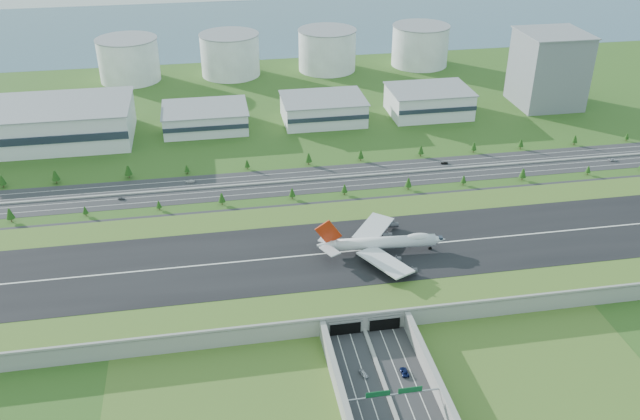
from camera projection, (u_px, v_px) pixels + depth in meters
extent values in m
plane|color=#32561A|center=(341.00, 266.00, 329.23)|extent=(1200.00, 1200.00, 0.00)
cube|color=gray|center=(341.00, 259.00, 327.28)|extent=(520.00, 100.00, 8.00)
cube|color=#426522|center=(341.00, 252.00, 325.29)|extent=(520.00, 100.00, 0.16)
cube|color=black|center=(341.00, 252.00, 325.23)|extent=(520.00, 58.00, 0.12)
cube|color=silver|center=(341.00, 252.00, 325.19)|extent=(520.00, 0.90, 0.02)
cube|color=gray|center=(365.00, 314.00, 282.53)|extent=(520.00, 1.20, 1.20)
cube|color=gray|center=(347.00, 418.00, 238.50)|extent=(2.40, 100.00, 8.00)
cube|color=gray|center=(446.00, 405.00, 243.97)|extent=(2.40, 100.00, 8.00)
cube|color=black|center=(345.00, 328.00, 283.20)|extent=(13.00, 1.20, 6.00)
cube|color=black|center=(385.00, 323.00, 285.75)|extent=(13.00, 1.20, 6.00)
cylinder|color=gray|center=(342.00, 409.00, 242.93)|extent=(0.70, 0.70, 7.00)
cylinder|color=gray|center=(443.00, 396.00, 248.64)|extent=(0.70, 0.70, 7.00)
cube|color=gray|center=(394.00, 395.00, 243.98)|extent=(38.00, 0.50, 0.50)
cube|color=#0C4C23|center=(378.00, 394.00, 242.31)|extent=(9.00, 0.30, 2.40)
cube|color=#0C4C23|center=(410.00, 390.00, 244.11)|extent=(9.00, 0.30, 2.40)
cube|color=#28282B|center=(310.00, 180.00, 410.94)|extent=(560.00, 36.00, 0.12)
cylinder|color=#3D2819|center=(11.00, 219.00, 366.14)|extent=(0.50, 0.50, 2.94)
cone|color=#193E11|center=(10.00, 213.00, 364.31)|extent=(4.58, 4.58, 5.89)
cylinder|color=#3D2819|center=(86.00, 214.00, 372.20)|extent=(0.50, 0.50, 2.05)
cone|color=#193E11|center=(85.00, 210.00, 370.92)|extent=(3.20, 3.20, 4.11)
cylinder|color=#3D2819|center=(159.00, 208.00, 378.16)|extent=(0.50, 0.50, 2.00)
cone|color=#193E11|center=(159.00, 204.00, 376.92)|extent=(3.11, 3.11, 4.00)
cylinder|color=#3D2819|center=(222.00, 203.00, 383.27)|extent=(0.50, 0.50, 2.60)
cone|color=#193E11|center=(222.00, 197.00, 381.65)|extent=(4.05, 4.05, 5.20)
cylinder|color=#3D2819|center=(292.00, 197.00, 389.34)|extent=(0.50, 0.50, 2.44)
cone|color=#193E11|center=(292.00, 192.00, 387.82)|extent=(3.79, 3.79, 4.88)
cylinder|color=#3D2819|center=(344.00, 193.00, 393.97)|extent=(0.50, 0.50, 2.37)
cone|color=#193E11|center=(344.00, 188.00, 392.50)|extent=(3.68, 3.68, 4.73)
cylinder|color=#3D2819|center=(408.00, 187.00, 399.67)|extent=(0.50, 0.50, 2.68)
cone|color=#193E11|center=(408.00, 182.00, 398.01)|extent=(4.16, 4.16, 5.35)
cylinder|color=#3D2819|center=(463.00, 183.00, 404.93)|extent=(0.50, 0.50, 2.20)
cone|color=#193E11|center=(464.00, 179.00, 403.56)|extent=(3.43, 3.43, 4.41)
cylinder|color=#3D2819|center=(522.00, 178.00, 410.44)|extent=(0.50, 0.50, 2.74)
cone|color=#193E11|center=(523.00, 173.00, 408.74)|extent=(4.26, 4.26, 5.48)
cylinder|color=#3D2819|center=(587.00, 173.00, 417.05)|extent=(0.50, 0.50, 2.10)
cone|color=#193E11|center=(588.00, 169.00, 415.75)|extent=(3.26, 3.26, 4.19)
cylinder|color=#3D2819|center=(3.00, 185.00, 401.96)|extent=(0.50, 0.50, 2.80)
cone|color=#193E11|center=(2.00, 180.00, 400.22)|extent=(4.35, 4.35, 5.59)
cylinder|color=#3D2819|center=(56.00, 181.00, 406.46)|extent=(0.50, 0.50, 3.06)
cone|color=#193E11|center=(55.00, 175.00, 404.55)|extent=(4.76, 4.76, 6.12)
cylinder|color=#3D2819|center=(129.00, 176.00, 412.84)|extent=(0.50, 0.50, 3.06)
cone|color=#193E11|center=(128.00, 170.00, 410.94)|extent=(4.76, 4.76, 6.12)
cylinder|color=#3D2819|center=(187.00, 172.00, 418.35)|extent=(0.50, 0.50, 2.01)
cone|color=#193E11|center=(187.00, 168.00, 417.10)|extent=(3.13, 3.13, 4.02)
cylinder|color=#3D2819|center=(247.00, 168.00, 423.88)|extent=(0.50, 0.50, 2.24)
cone|color=#193E11|center=(247.00, 163.00, 422.49)|extent=(3.48, 3.48, 4.47)
cylinder|color=#3D2819|center=(309.00, 163.00, 429.60)|extent=(0.50, 0.50, 2.82)
cone|color=#193E11|center=(309.00, 157.00, 427.84)|extent=(4.39, 4.39, 5.64)
cylinder|color=#3D2819|center=(361.00, 159.00, 434.73)|extent=(0.50, 0.50, 2.63)
cone|color=#193E11|center=(361.00, 154.00, 433.09)|extent=(4.09, 4.09, 5.26)
cylinder|color=#3D2819|center=(420.00, 154.00, 440.75)|extent=(0.50, 0.50, 2.65)
cone|color=#193E11|center=(421.00, 150.00, 439.10)|extent=(4.12, 4.12, 5.29)
cylinder|color=#3D2819|center=(473.00, 151.00, 446.24)|extent=(0.50, 0.50, 2.49)
cone|color=#193E11|center=(474.00, 146.00, 444.69)|extent=(3.87, 3.87, 4.98)
cylinder|color=#3D2819|center=(520.00, 147.00, 451.20)|extent=(0.50, 0.50, 2.45)
cone|color=#193E11|center=(521.00, 143.00, 449.67)|extent=(3.82, 3.82, 4.91)
cylinder|color=#3D2819|center=(574.00, 143.00, 457.01)|extent=(0.50, 0.50, 2.47)
cone|color=#193E11|center=(575.00, 139.00, 455.47)|extent=(3.84, 3.84, 4.94)
cylinder|color=#3D2819|center=(626.00, 140.00, 462.90)|extent=(0.50, 0.50, 2.01)
cone|color=#193E11|center=(627.00, 136.00, 461.65)|extent=(3.13, 3.13, 4.02)
cube|color=silver|center=(41.00, 124.00, 456.78)|extent=(120.00, 60.00, 25.00)
cube|color=silver|center=(205.00, 118.00, 480.04)|extent=(58.00, 42.00, 15.00)
cube|color=silver|center=(323.00, 109.00, 492.33)|extent=(58.00, 42.00, 17.00)
cube|color=silver|center=(429.00, 102.00, 503.86)|extent=(58.00, 42.00, 19.00)
cube|color=slate|center=(549.00, 69.00, 513.67)|extent=(46.00, 46.00, 55.00)
cylinder|color=silver|center=(129.00, 60.00, 569.41)|extent=(50.00, 50.00, 35.00)
cylinder|color=silver|center=(230.00, 55.00, 582.18)|extent=(50.00, 50.00, 35.00)
cylinder|color=silver|center=(327.00, 50.00, 594.95)|extent=(50.00, 50.00, 35.00)
cylinder|color=silver|center=(420.00, 46.00, 607.72)|extent=(50.00, 50.00, 35.00)
cube|color=#395B6D|center=(254.00, 25.00, 742.22)|extent=(1200.00, 260.00, 0.06)
cylinder|color=silver|center=(383.00, 243.00, 322.71)|extent=(50.91, 9.24, 5.79)
cone|color=silver|center=(438.00, 239.00, 325.18)|extent=(7.61, 6.27, 5.79)
cone|color=silver|center=(326.00, 245.00, 320.07)|extent=(9.42, 6.39, 5.79)
ellipsoid|color=silver|center=(419.00, 237.00, 323.26)|extent=(12.62, 5.34, 3.56)
cube|color=silver|center=(385.00, 262.00, 309.64)|extent=(23.16, 29.48, 1.43)
cube|color=silver|center=(374.00, 228.00, 336.34)|extent=(25.45, 28.88, 1.43)
cylinder|color=#38383D|center=(396.00, 260.00, 315.09)|extent=(4.88, 3.03, 2.71)
cylinder|color=#38383D|center=(412.00, 271.00, 306.93)|extent=(4.88, 3.03, 2.71)
cylinder|color=#38383D|center=(387.00, 236.00, 333.94)|extent=(4.88, 3.03, 2.71)
cylinder|color=#38383D|center=(394.00, 225.00, 343.06)|extent=(4.88, 3.03, 2.71)
cube|color=silver|center=(330.00, 250.00, 314.69)|extent=(9.24, 11.32, 0.54)
cube|color=silver|center=(327.00, 237.00, 324.90)|extent=(10.05, 11.28, 0.54)
cube|color=#A8250B|center=(328.00, 233.00, 316.80)|extent=(12.91, 1.69, 13.55)
cylinder|color=black|center=(430.00, 248.00, 327.15)|extent=(1.72, 0.63, 1.72)
cylinder|color=black|center=(376.00, 255.00, 322.18)|extent=(1.72, 0.63, 1.72)
cylinder|color=black|center=(374.00, 248.00, 327.21)|extent=(1.72, 0.63, 1.72)
cylinder|color=black|center=(365.00, 255.00, 321.69)|extent=(1.72, 0.63, 1.72)
cylinder|color=black|center=(363.00, 249.00, 326.71)|extent=(1.72, 0.63, 1.72)
imported|color=silver|center=(364.00, 374.00, 262.45)|extent=(3.15, 5.18, 1.65)
imported|color=#0C1540|center=(404.00, 372.00, 263.33)|extent=(2.69, 5.81, 1.62)
imported|color=#4E4E52|center=(121.00, 198.00, 388.68)|extent=(4.05, 2.15, 1.31)
imported|color=black|center=(444.00, 163.00, 430.52)|extent=(4.64, 2.25, 1.47)
imported|color=silver|center=(613.00, 160.00, 434.59)|extent=(5.42, 3.31, 1.40)
imported|color=silver|center=(190.00, 181.00, 407.62)|extent=(5.95, 3.44, 1.62)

